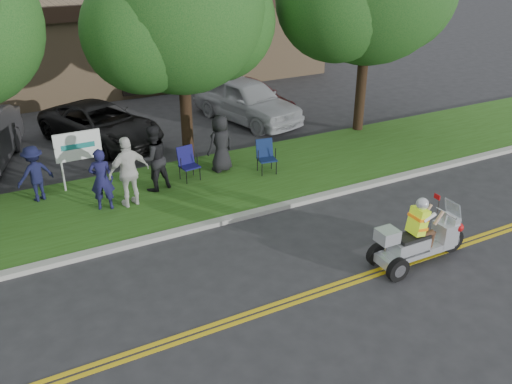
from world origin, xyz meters
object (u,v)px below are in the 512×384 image
lawn_chair_b (187,161)px  parked_car_right (251,98)px  parked_car_mid (101,124)px  lawn_chair_a (266,154)px  parked_car_far_right (247,100)px  trike_scooter (418,241)px  spectator_adult_right (129,172)px  spectator_adult_left (102,179)px  spectator_adult_mid (153,158)px

lawn_chair_b → parked_car_right: 6.68m
lawn_chair_b → parked_car_mid: 4.63m
lawn_chair_a → parked_car_far_right: 5.14m
parked_car_mid → lawn_chair_b: bearing=-95.0°
trike_scooter → parked_car_mid: (-4.30, 10.77, 0.11)m
lawn_chair_a → spectator_adult_right: size_ratio=0.52×
spectator_adult_left → parked_car_far_right: (6.68, 4.98, -0.11)m
parked_car_right → lawn_chair_b: bearing=-143.8°
trike_scooter → spectator_adult_right: spectator_adult_right is taller
parked_car_mid → parked_car_far_right: parked_car_far_right is taller
parked_car_mid → parked_car_far_right: size_ratio=1.00×
parked_car_right → spectator_adult_mid: bearing=-148.4°
lawn_chair_b → spectator_adult_left: spectator_adult_left is taller
trike_scooter → parked_car_far_right: parked_car_far_right is taller
parked_car_far_right → spectator_adult_left: bearing=-157.5°
lawn_chair_a → spectator_adult_left: spectator_adult_left is taller
lawn_chair_a → spectator_adult_mid: (-3.32, 0.34, 0.38)m
lawn_chair_b → parked_car_right: size_ratio=0.21×
lawn_chair_b → spectator_adult_right: spectator_adult_right is taller
trike_scooter → parked_car_far_right: (1.20, 10.59, 0.26)m
parked_car_right → spectator_adult_left: bearing=-152.5°
spectator_adult_right → parked_car_far_right: (5.99, 5.10, -0.23)m
parked_car_right → parked_car_mid: bearing=173.9°
trike_scooter → parked_car_far_right: size_ratio=0.51×
spectator_adult_left → parked_car_right: spectator_adult_left is taller
lawn_chair_b → spectator_adult_mid: size_ratio=0.52×
trike_scooter → spectator_adult_left: size_ratio=1.49×
parked_car_mid → spectator_adult_left: bearing=-125.8°
parked_car_mid → parked_car_right: size_ratio=1.07×
lawn_chair_b → spectator_adult_left: bearing=-171.1°
trike_scooter → spectator_adult_right: bearing=131.8°
spectator_adult_mid → parked_car_right: size_ratio=0.41×
lawn_chair_a → lawn_chair_b: lawn_chair_a is taller
lawn_chair_b → trike_scooter: bearing=-73.1°
lawn_chair_b → parked_car_mid: size_ratio=0.20×
lawn_chair_b → spectator_adult_left: size_ratio=0.58×
spectator_adult_mid → parked_car_far_right: size_ratio=0.39×
parked_car_mid → spectator_adult_mid: bearing=-108.6°
spectator_adult_left → spectator_adult_mid: 1.62m
spectator_adult_left → parked_car_mid: (1.17, 5.16, -0.26)m
trike_scooter → spectator_adult_mid: bearing=123.4°
parked_car_mid → trike_scooter: bearing=-91.3°
trike_scooter → spectator_adult_right: 7.30m
trike_scooter → parked_car_right: size_ratio=0.54×
trike_scooter → spectator_adult_mid: spectator_adult_mid is taller
lawn_chair_b → parked_car_right: bearing=39.5°
spectator_adult_left → spectator_adult_mid: spectator_adult_mid is taller
lawn_chair_a → spectator_adult_right: 4.21m
spectator_adult_left → spectator_adult_right: 0.70m
lawn_chair_a → parked_car_mid: (-3.69, 4.99, 0.01)m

